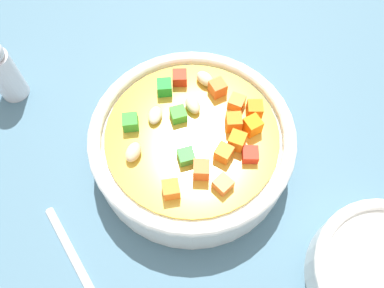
# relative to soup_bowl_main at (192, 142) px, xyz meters

# --- Properties ---
(ground_plane) EXTENTS (1.40, 1.40, 0.02)m
(ground_plane) POSITION_rel_soup_bowl_main_xyz_m (0.00, 0.00, -0.04)
(ground_plane) COLOR #42667A
(soup_bowl_main) EXTENTS (0.20, 0.20, 0.06)m
(soup_bowl_main) POSITION_rel_soup_bowl_main_xyz_m (0.00, 0.00, 0.00)
(soup_bowl_main) COLOR white
(soup_bowl_main) RESTS_ON ground_plane
(pepper_shaker) EXTENTS (0.03, 0.03, 0.08)m
(pepper_shaker) POSITION_rel_soup_bowl_main_xyz_m (0.18, -0.12, 0.01)
(pepper_shaker) COLOR silver
(pepper_shaker) RESTS_ON ground_plane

